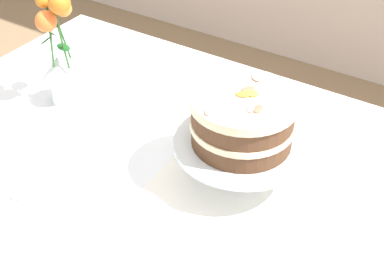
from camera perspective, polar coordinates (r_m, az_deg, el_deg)
name	(u,v)px	position (r m, az deg, el deg)	size (l,w,h in m)	color
dining_table	(160,198)	(1.32, -3.29, -7.16)	(1.40, 1.00, 0.74)	white
linen_napkin	(239,176)	(1.25, 4.83, -4.95)	(0.32, 0.32, 0.00)	white
cake_stand	(241,148)	(1.19, 5.02, -2.02)	(0.29, 0.29, 0.10)	silver
layer_cake	(243,119)	(1.15, 5.22, 0.92)	(0.22, 0.22, 0.12)	brown
flower_vase	(58,53)	(1.44, -13.65, 7.49)	(0.11, 0.11, 0.32)	silver
loose_petal_1	(20,196)	(1.25, -17.27, -6.69)	(0.04, 0.02, 0.00)	pink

